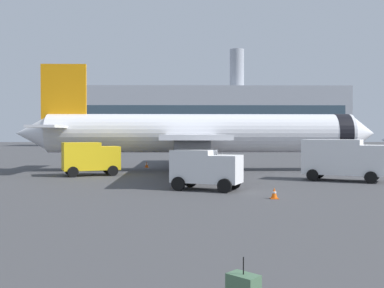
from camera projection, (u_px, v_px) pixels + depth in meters
name	position (u px, v px, depth m)	size (l,w,h in m)	color
airplane_at_gate	(198.00, 134.00, 44.59)	(35.64, 32.06, 10.50)	white
service_truck	(90.00, 157.00, 39.21)	(5.27, 3.88, 2.90)	yellow
fuel_truck	(342.00, 158.00, 34.82)	(6.43, 4.91, 3.20)	white
cargo_van	(206.00, 168.00, 29.05)	(4.83, 3.65, 2.60)	white
safety_cone_near	(274.00, 193.00, 25.15)	(0.44, 0.44, 0.63)	#F2590C
safety_cone_mid	(348.00, 169.00, 41.67)	(0.44, 0.44, 0.82)	#F2590C
safety_cone_far	(147.00, 165.00, 48.68)	(0.44, 0.44, 0.65)	#F2590C
safety_cone_outer	(179.00, 182.00, 30.18)	(0.44, 0.44, 0.80)	#F2590C
terminal_building	(204.00, 116.00, 139.70)	(86.96, 16.47, 29.90)	#9EA3AD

